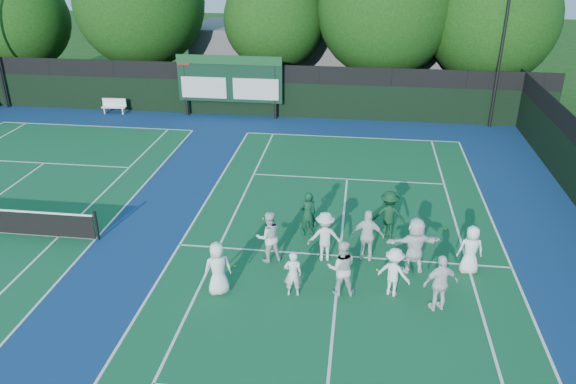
# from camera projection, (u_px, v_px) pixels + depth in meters

# --- Properties ---
(ground) EXTENTS (120.00, 120.00, 0.00)m
(ground) POSITION_uv_depth(u_px,v_px,m) (338.00, 273.00, 17.66)
(ground) COLOR #15390F
(ground) RESTS_ON ground
(court_apron) EXTENTS (34.00, 32.00, 0.01)m
(court_apron) POSITION_uv_depth(u_px,v_px,m) (165.00, 244.00, 19.28)
(court_apron) COLOR navy
(court_apron) RESTS_ON ground
(near_court) EXTENTS (11.05, 23.85, 0.01)m
(near_court) POSITION_uv_depth(u_px,v_px,m) (340.00, 256.00, 18.56)
(near_court) COLOR #11522D
(near_court) RESTS_ON ground
(back_fence) EXTENTS (34.00, 0.08, 3.00)m
(back_fence) POSITION_uv_depth(u_px,v_px,m) (249.00, 93.00, 32.19)
(back_fence) COLOR black
(back_fence) RESTS_ON ground
(scoreboard) EXTENTS (6.00, 0.21, 3.55)m
(scoreboard) POSITION_uv_depth(u_px,v_px,m) (229.00, 79.00, 31.59)
(scoreboard) COLOR black
(scoreboard) RESTS_ON ground
(clubhouse) EXTENTS (18.00, 6.00, 4.00)m
(clubhouse) POSITION_uv_depth(u_px,v_px,m) (328.00, 56.00, 38.63)
(clubhouse) COLOR slate
(clubhouse) RESTS_ON ground
(light_pole_right) EXTENTS (1.20, 0.30, 10.12)m
(light_pole_right) POSITION_uv_depth(u_px,v_px,m) (508.00, 7.00, 28.22)
(light_pole_right) COLOR black
(light_pole_right) RESTS_ON ground
(bench) EXTENTS (1.42, 0.45, 0.89)m
(bench) POSITION_uv_depth(u_px,v_px,m) (114.00, 105.00, 32.94)
(bench) COLOR white
(bench) RESTS_ON ground
(tree_a) EXTENTS (6.03, 6.03, 7.58)m
(tree_a) POSITION_uv_depth(u_px,v_px,m) (25.00, 23.00, 35.94)
(tree_a) COLOR #32180D
(tree_a) RESTS_ON ground
(tree_b) EXTENTS (7.93, 7.93, 9.77)m
(tree_b) POSITION_uv_depth(u_px,v_px,m) (143.00, 6.00, 34.48)
(tree_b) COLOR #32180D
(tree_b) RESTS_ON ground
(tree_c) EXTENTS (6.08, 6.08, 7.99)m
(tree_c) POSITION_uv_depth(u_px,v_px,m) (277.00, 22.00, 33.82)
(tree_c) COLOR #32180D
(tree_c) RESTS_ON ground
(tree_d) EXTENTS (8.00, 8.00, 9.71)m
(tree_d) POSITION_uv_depth(u_px,v_px,m) (388.00, 12.00, 32.74)
(tree_d) COLOR #32180D
(tree_d) RESTS_ON ground
(tree_e) EXTENTS (7.49, 7.49, 8.97)m
(tree_e) POSITION_uv_depth(u_px,v_px,m) (494.00, 22.00, 32.21)
(tree_e) COLOR #32180D
(tree_e) RESTS_ON ground
(tennis_ball_0) EXTENTS (0.07, 0.07, 0.07)m
(tennis_ball_0) POSITION_uv_depth(u_px,v_px,m) (235.00, 266.00, 17.93)
(tennis_ball_0) COLOR gold
(tennis_ball_0) RESTS_ON ground
(tennis_ball_1) EXTENTS (0.07, 0.07, 0.07)m
(tennis_ball_1) POSITION_uv_depth(u_px,v_px,m) (445.00, 229.00, 20.16)
(tennis_ball_1) COLOR gold
(tennis_ball_1) RESTS_ON ground
(tennis_ball_3) EXTENTS (0.07, 0.07, 0.07)m
(tennis_ball_3) POSITION_uv_depth(u_px,v_px,m) (263.00, 219.00, 20.92)
(tennis_ball_3) COLOR gold
(tennis_ball_3) RESTS_ON ground
(tennis_ball_5) EXTENTS (0.07, 0.07, 0.07)m
(tennis_ball_5) POSITION_uv_depth(u_px,v_px,m) (377.00, 270.00, 17.76)
(tennis_ball_5) COLOR gold
(tennis_ball_5) RESTS_ON ground
(player_front_0) EXTENTS (0.97, 0.83, 1.68)m
(player_front_0) POSITION_uv_depth(u_px,v_px,m) (218.00, 268.00, 16.35)
(player_front_0) COLOR white
(player_front_0) RESTS_ON ground
(player_front_1) EXTENTS (0.58, 0.43, 1.46)m
(player_front_1) POSITION_uv_depth(u_px,v_px,m) (293.00, 274.00, 16.29)
(player_front_1) COLOR white
(player_front_1) RESTS_ON ground
(player_front_2) EXTENTS (0.93, 0.76, 1.75)m
(player_front_2) POSITION_uv_depth(u_px,v_px,m) (341.00, 268.00, 16.32)
(player_front_2) COLOR silver
(player_front_2) RESTS_ON ground
(player_front_3) EXTENTS (1.14, 0.92, 1.53)m
(player_front_3) POSITION_uv_depth(u_px,v_px,m) (394.00, 272.00, 16.30)
(player_front_3) COLOR white
(player_front_3) RESTS_ON ground
(player_front_4) EXTENTS (1.11, 0.75, 1.74)m
(player_front_4) POSITION_uv_depth(u_px,v_px,m) (441.00, 283.00, 15.61)
(player_front_4) COLOR white
(player_front_4) RESTS_ON ground
(player_back_0) EXTENTS (1.04, 0.95, 1.74)m
(player_back_0) POSITION_uv_depth(u_px,v_px,m) (269.00, 237.00, 17.99)
(player_back_0) COLOR silver
(player_back_0) RESTS_ON ground
(player_back_1) EXTENTS (1.18, 0.80, 1.69)m
(player_back_1) POSITION_uv_depth(u_px,v_px,m) (325.00, 236.00, 18.05)
(player_back_1) COLOR silver
(player_back_1) RESTS_ON ground
(player_back_2) EXTENTS (1.07, 0.50, 1.78)m
(player_back_2) POSITION_uv_depth(u_px,v_px,m) (368.00, 236.00, 18.01)
(player_back_2) COLOR white
(player_back_2) RESTS_ON ground
(player_back_3) EXTENTS (1.81, 0.94, 1.86)m
(player_back_3) POSITION_uv_depth(u_px,v_px,m) (415.00, 245.00, 17.38)
(player_back_3) COLOR white
(player_back_3) RESTS_ON ground
(player_back_4) EXTENTS (0.83, 0.57, 1.61)m
(player_back_4) POSITION_uv_depth(u_px,v_px,m) (471.00, 250.00, 17.37)
(player_back_4) COLOR white
(player_back_4) RESTS_ON ground
(coach_left) EXTENTS (0.71, 0.59, 1.66)m
(coach_left) POSITION_uv_depth(u_px,v_px,m) (308.00, 214.00, 19.52)
(coach_left) COLOR #103B23
(coach_left) RESTS_ON ground
(coach_right) EXTENTS (1.13, 0.66, 1.75)m
(coach_right) POSITION_uv_depth(u_px,v_px,m) (389.00, 215.00, 19.38)
(coach_right) COLOR #0E361D
(coach_right) RESTS_ON ground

